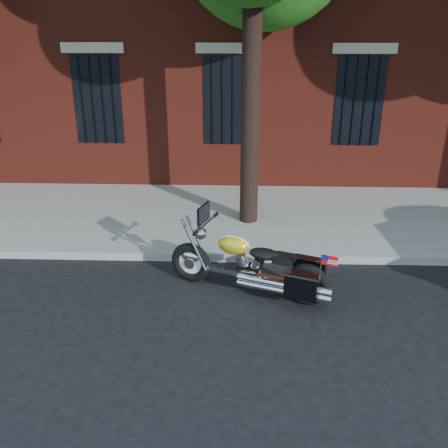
{
  "coord_description": "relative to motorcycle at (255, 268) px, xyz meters",
  "views": [
    {
      "loc": [
        0.33,
        -6.56,
        4.13
      ],
      "look_at": [
        0.07,
        0.8,
        0.96
      ],
      "focal_mm": 40.0,
      "sensor_mm": 36.0,
      "label": 1
    }
  ],
  "objects": [
    {
      "name": "curb",
      "position": [
        -0.57,
        1.13,
        -0.39
      ],
      "size": [
        40.0,
        0.16,
        0.15
      ],
      "primitive_type": "cube",
      "color": "gray",
      "rests_on": "ground"
    },
    {
      "name": "ground",
      "position": [
        -0.57,
        -0.25,
        -0.46
      ],
      "size": [
        120.0,
        120.0,
        0.0
      ],
      "primitive_type": "plane",
      "color": "black",
      "rests_on": "ground"
    },
    {
      "name": "motorcycle",
      "position": [
        0.0,
        0.0,
        0.0
      ],
      "size": [
        2.5,
        1.39,
        1.37
      ],
      "rotation": [
        0.0,
        0.0,
        -0.35
      ],
      "color": "black",
      "rests_on": "ground"
    },
    {
      "name": "sidewalk",
      "position": [
        -0.57,
        3.01,
        -0.39
      ],
      "size": [
        40.0,
        3.6,
        0.15
      ],
      "primitive_type": "cube",
      "color": "gray",
      "rests_on": "ground"
    }
  ]
}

